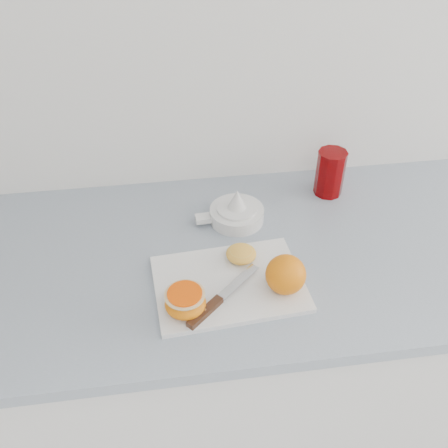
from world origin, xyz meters
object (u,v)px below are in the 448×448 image
counter (276,359)px  half_orange (185,302)px  cutting_board (229,284)px  red_tumbler (330,174)px  citrus_juicer (236,212)px

counter → half_orange: (-0.25, -0.18, 0.48)m
cutting_board → half_orange: half_orange is taller
red_tumbler → citrus_juicer: bearing=-162.4°
half_orange → red_tumbler: (0.41, 0.37, 0.02)m
half_orange → citrus_juicer: bearing=62.7°
cutting_board → citrus_juicer: bearing=77.1°
cutting_board → citrus_juicer: citrus_juicer is taller
citrus_juicer → red_tumbler: red_tumbler is taller
half_orange → red_tumbler: red_tumbler is taller
cutting_board → half_orange: bearing=-145.5°
citrus_juicer → red_tumbler: bearing=17.6°
half_orange → red_tumbler: size_ratio=0.67×
cutting_board → red_tumbler: bearing=44.2°
red_tumbler → cutting_board: bearing=-135.8°
counter → half_orange: 0.57m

